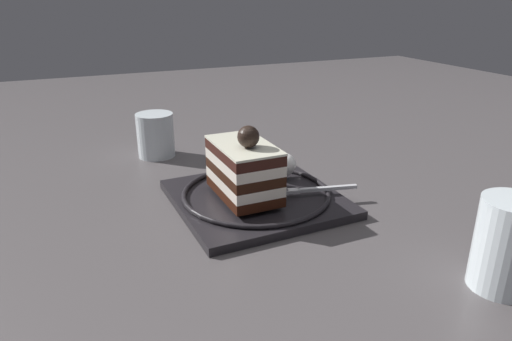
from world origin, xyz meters
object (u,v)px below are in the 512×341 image
at_px(dessert_plate, 256,197).
at_px(whipped_cream_dollop, 284,164).
at_px(drink_glass_far, 506,250).
at_px(cake_slice, 244,169).
at_px(fork, 310,190).
at_px(drink_glass_near, 156,137).

height_order(dessert_plate, whipped_cream_dollop, whipped_cream_dollop).
bearing_deg(drink_glass_far, cake_slice, 121.35).
bearing_deg(dessert_plate, fork, -26.05).
bearing_deg(dessert_plate, cake_slice, -162.01).
bearing_deg(cake_slice, fork, -16.68).
bearing_deg(fork, drink_glass_far, -72.29).
height_order(cake_slice, drink_glass_far, cake_slice).
relative_size(cake_slice, drink_glass_far, 1.24).
xyz_separation_m(dessert_plate, whipped_cream_dollop, (0.06, 0.04, 0.03)).
xyz_separation_m(cake_slice, drink_glass_far, (0.17, -0.27, -0.02)).
bearing_deg(fork, whipped_cream_dollop, 94.49).
bearing_deg(cake_slice, dessert_plate, 17.99).
distance_m(whipped_cream_dollop, drink_glass_near, 0.26).
relative_size(cake_slice, drink_glass_near, 1.52).
height_order(cake_slice, drink_glass_near, cake_slice).
bearing_deg(cake_slice, drink_glass_near, 103.81).
bearing_deg(fork, drink_glass_near, 117.84).
relative_size(dessert_plate, drink_glass_near, 2.87).
xyz_separation_m(drink_glass_near, drink_glass_far, (0.23, -0.53, 0.01)).
relative_size(whipped_cream_dollop, fork, 0.30).
bearing_deg(whipped_cream_dollop, drink_glass_far, -75.08).
distance_m(whipped_cream_dollop, fork, 0.07).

